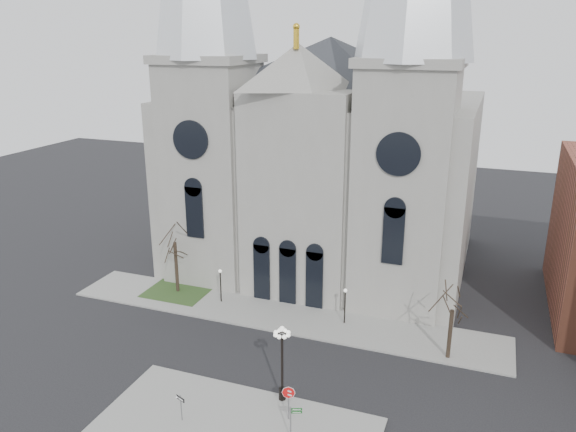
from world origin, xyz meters
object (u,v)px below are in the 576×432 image
(globe_lamp, at_px, (282,354))
(street_name_sign, at_px, (292,420))
(one_way_sign, at_px, (181,403))
(stop_sign, at_px, (289,396))

(globe_lamp, relative_size, street_name_sign, 2.42)
(one_way_sign, bearing_deg, street_name_sign, 27.62)
(globe_lamp, bearing_deg, stop_sign, -57.72)
(stop_sign, height_order, street_name_sign, stop_sign)
(street_name_sign, bearing_deg, one_way_sign, 164.79)
(stop_sign, xyz_separation_m, one_way_sign, (-6.50, -2.53, -0.48))
(globe_lamp, xyz_separation_m, street_name_sign, (1.99, -3.52, -2.17))
(stop_sign, relative_size, street_name_sign, 1.06)
(stop_sign, bearing_deg, globe_lamp, 129.67)
(street_name_sign, bearing_deg, stop_sign, 94.85)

